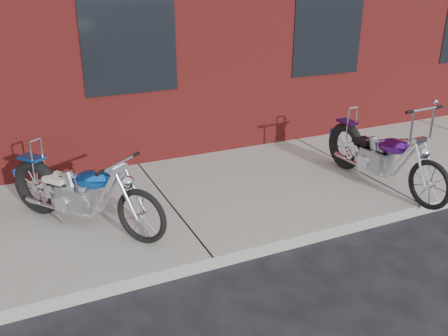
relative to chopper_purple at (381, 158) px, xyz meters
name	(u,v)px	position (x,y,z in m)	size (l,w,h in m)	color
ground	(213,270)	(-2.92, -0.77, -0.56)	(120.00, 120.00, 0.00)	#292A31
sidewalk	(169,206)	(-2.92, 0.73, -0.48)	(22.00, 3.00, 0.15)	#9E9E9E
chopper_purple	(381,158)	(0.00, 0.00, 0.00)	(0.55, 2.27, 1.27)	black
chopper_blue	(82,195)	(-4.03, 0.52, 0.00)	(1.49, 1.84, 0.98)	black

